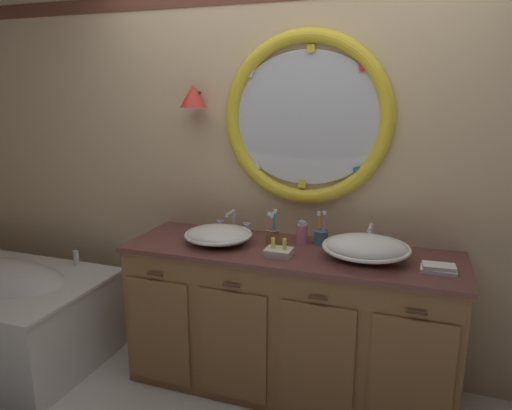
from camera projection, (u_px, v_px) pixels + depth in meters
name	position (u px, v px, depth m)	size (l,w,h in m)	color
ground_plane	(261.00, 408.00, 2.67)	(14.00, 14.00, 0.00)	silver
back_wall_assembly	(292.00, 165.00, 2.89)	(6.40, 0.26, 2.60)	#D6B78E
vanity_counter	(288.00, 320.00, 2.77)	(1.93, 0.62, 0.89)	olive
sink_basin_left	(218.00, 235.00, 2.77)	(0.41, 0.41, 0.10)	white
sink_basin_right	(366.00, 248.00, 2.49)	(0.47, 0.47, 0.14)	white
faucet_set_left	(233.00, 223.00, 2.98)	(0.24, 0.14, 0.15)	silver
faucet_set_right	(370.00, 237.00, 2.70)	(0.20, 0.15, 0.14)	silver
toothbrush_holder_left	(272.00, 235.00, 2.74)	(0.08, 0.08, 0.22)	#996647
toothbrush_holder_right	(321.00, 236.00, 2.75)	(0.09, 0.09, 0.21)	slate
soap_dispenser	(302.00, 233.00, 2.77)	(0.07, 0.07, 0.15)	pink
folded_hand_towel	(439.00, 269.00, 2.33)	(0.17, 0.10, 0.04)	white
toiletry_basket	(279.00, 252.00, 2.56)	(0.15, 0.12, 0.10)	beige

